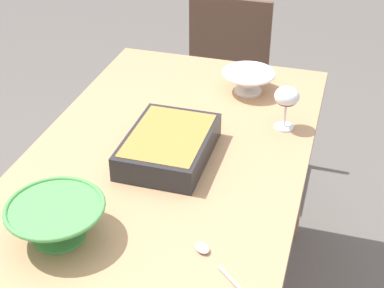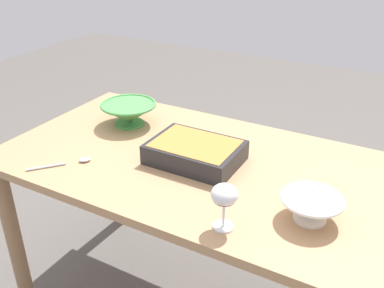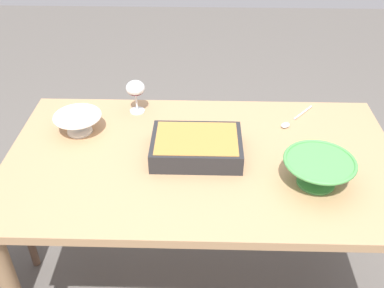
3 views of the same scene
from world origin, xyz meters
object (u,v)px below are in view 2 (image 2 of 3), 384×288
at_px(small_bowl, 311,207).
at_px(serving_spoon, 73,162).
at_px(dining_table, 192,183).
at_px(mixing_bowl, 129,113).
at_px(wine_glass, 224,197).
at_px(casserole_dish, 195,151).

distance_m(small_bowl, serving_spoon, 0.86).
height_order(dining_table, mixing_bowl, mixing_bowl).
height_order(wine_glass, casserole_dish, wine_glass).
bearing_deg(mixing_bowl, wine_glass, -33.94).
bearing_deg(small_bowl, mixing_bowl, 161.76).
bearing_deg(serving_spoon, small_bowl, 6.24).
distance_m(dining_table, wine_glass, 0.47).
xyz_separation_m(wine_glass, casserole_dish, (-0.26, 0.30, -0.06)).
xyz_separation_m(casserole_dish, mixing_bowl, (-0.41, 0.15, 0.01)).
relative_size(wine_glass, casserole_dish, 0.44).
height_order(wine_glass, serving_spoon, wine_glass).
bearing_deg(small_bowl, dining_table, 162.75).
distance_m(casserole_dish, mixing_bowl, 0.44).
height_order(dining_table, wine_glass, wine_glass).
bearing_deg(wine_glass, mixing_bowl, 146.06).
relative_size(wine_glass, small_bowl, 0.77).
relative_size(casserole_dish, mixing_bowl, 1.36).
bearing_deg(casserole_dish, dining_table, 152.10).
distance_m(wine_glass, mixing_bowl, 0.81).
xyz_separation_m(mixing_bowl, serving_spoon, (0.02, -0.38, -0.05)).
xyz_separation_m(mixing_bowl, small_bowl, (0.88, -0.29, -0.01)).
height_order(dining_table, small_bowl, small_bowl).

